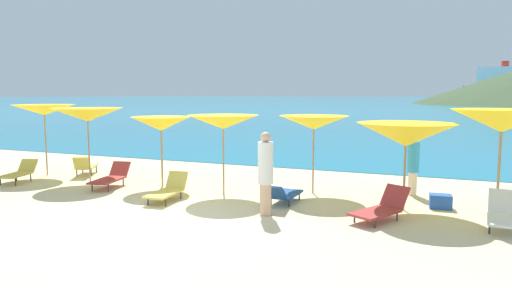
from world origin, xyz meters
The scene contains 19 objects.
ground_plane centered at (0.00, 10.00, -0.15)m, with size 50.00×100.00×0.30m, color beige.
ocean_water centered at (0.00, 227.44, 0.01)m, with size 650.00×440.00×0.02m, color teal.
umbrella_0 centered at (-6.81, 3.08, 2.20)m, with size 2.12×2.12×2.38m.
umbrella_1 centered at (-4.63, 2.71, 2.09)m, with size 2.29×2.29×2.30m.
umbrella_2 centered at (-2.14, 2.98, 1.86)m, with size 1.90×1.90×2.07m.
umbrella_3 centered at (0.01, 2.73, 1.98)m, with size 2.00×2.00×2.17m.
umbrella_4 centered at (2.25, 3.76, 1.96)m, with size 1.97×1.97×2.15m.
umbrella_5 centered at (4.71, 2.79, 1.79)m, with size 2.31×2.31×2.07m.
umbrella_6 centered at (6.70, 3.19, 2.14)m, with size 2.34×2.34×2.40m.
lounge_chair_0 centered at (4.32, 1.72, 0.28)m, with size 1.22×1.58×0.69m.
lounge_chair_1 centered at (1.88, 2.25, 0.27)m, with size 0.61×1.59×0.61m.
lounge_chair_2 centered at (-1.01, 1.54, 0.28)m, with size 0.67×1.47×0.66m.
lounge_chair_3 centered at (-6.62, 1.81, 0.31)m, with size 0.88×1.44×0.65m.
lounge_chair_4 centered at (-3.47, 2.30, 0.30)m, with size 0.85×1.61×0.67m.
lounge_chair_5 centered at (6.69, 2.06, 0.30)m, with size 0.68×1.47×0.69m.
lounge_chair_6 centered at (-5.59, 3.56, 0.32)m, with size 1.07×1.36×0.70m.
beachgoer_1 centered at (4.82, 4.55, 0.87)m, with size 0.31×0.31×1.64m.
beachgoer_2 centered at (1.83, 1.17, 1.01)m, with size 0.35×0.35×1.90m.
cooler_box centered at (5.52, 3.29, 0.17)m, with size 0.50×0.36×0.34m, color blue.
Camera 1 is at (5.34, -8.07, 2.74)m, focal length 31.27 mm.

